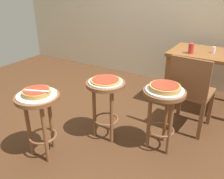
{
  "coord_description": "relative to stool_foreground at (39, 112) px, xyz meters",
  "views": [
    {
      "loc": [
        1.1,
        -2.02,
        1.52
      ],
      "look_at": [
        0.01,
        -0.22,
        0.56
      ],
      "focal_mm": 38.26,
      "sensor_mm": 36.0,
      "label": 1
    }
  ],
  "objects": [
    {
      "name": "pizza_leftside",
      "position": [
        0.9,
        0.67,
        0.19
      ],
      "size": [
        0.28,
        0.28,
        0.05
      ],
      "color": "tan",
      "rests_on": "serving_plate_leftside"
    },
    {
      "name": "serving_plate_middle",
      "position": [
        0.34,
        0.56,
        0.16
      ],
      "size": [
        0.34,
        0.34,
        0.01
      ],
      "primitive_type": "cylinder",
      "color": "silver",
      "rests_on": "stool_middle"
    },
    {
      "name": "dining_table",
      "position": [
        1.08,
        1.82,
        0.14
      ],
      "size": [
        0.98,
        0.65,
        0.72
      ],
      "color": "brown",
      "rests_on": "ground_plane"
    },
    {
      "name": "stool_foreground",
      "position": [
        0.0,
        0.0,
        0.0
      ],
      "size": [
        0.39,
        0.39,
        0.62
      ],
      "color": "brown",
      "rests_on": "ground_plane"
    },
    {
      "name": "serving_plate_leftside",
      "position": [
        0.9,
        0.67,
        0.16
      ],
      "size": [
        0.35,
        0.35,
        0.01
      ],
      "primitive_type": "cylinder",
      "color": "silver",
      "rests_on": "stool_leftside"
    },
    {
      "name": "cup_near_edge",
      "position": [
        0.86,
        1.65,
        0.32
      ],
      "size": [
        0.07,
        0.07,
        0.12
      ],
      "primitive_type": "cylinder",
      "color": "red",
      "rests_on": "dining_table"
    },
    {
      "name": "pizza_foreground",
      "position": [
        0.0,
        0.0,
        0.19
      ],
      "size": [
        0.24,
        0.24,
        0.05
      ],
      "color": "#B78442",
      "rests_on": "serving_plate_foreground"
    },
    {
      "name": "stool_middle",
      "position": [
        0.34,
        0.56,
        0.0
      ],
      "size": [
        0.39,
        0.39,
        0.62
      ],
      "color": "brown",
      "rests_on": "ground_plane"
    },
    {
      "name": "condiment_shaker",
      "position": [
        1.09,
        1.82,
        0.29
      ],
      "size": [
        0.04,
        0.04,
        0.07
      ],
      "primitive_type": "cylinder",
      "color": "white",
      "rests_on": "dining_table"
    },
    {
      "name": "stool_leftside",
      "position": [
        0.9,
        0.67,
        0.0
      ],
      "size": [
        0.39,
        0.39,
        0.62
      ],
      "color": "brown",
      "rests_on": "ground_plane"
    },
    {
      "name": "wooden_chair",
      "position": [
        1.03,
        1.13,
        0.0
      ],
      "size": [
        0.43,
        0.43,
        0.85
      ],
      "color": "brown",
      "rests_on": "ground_plane"
    },
    {
      "name": "pizza_server_knife",
      "position": [
        0.03,
        -0.02,
        0.22
      ],
      "size": [
        0.21,
        0.11,
        0.01
      ],
      "primitive_type": "cube",
      "rotation": [
        0.0,
        0.0,
        0.4
      ],
      "color": "silver",
      "rests_on": "pizza_foreground"
    },
    {
      "name": "serving_plate_foreground",
      "position": [
        0.0,
        0.0,
        0.16
      ],
      "size": [
        0.34,
        0.34,
        0.01
      ],
      "primitive_type": "cylinder",
      "color": "white",
      "rests_on": "stool_foreground"
    },
    {
      "name": "ground_plane",
      "position": [
        0.4,
        0.78,
        -0.46
      ],
      "size": [
        6.0,
        6.0,
        0.0
      ],
      "primitive_type": "plane",
      "color": "#4C2D19"
    },
    {
      "name": "pizza_middle",
      "position": [
        0.34,
        0.56,
        0.18
      ],
      "size": [
        0.29,
        0.29,
        0.02
      ],
      "color": "tan",
      "rests_on": "serving_plate_middle"
    }
  ]
}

